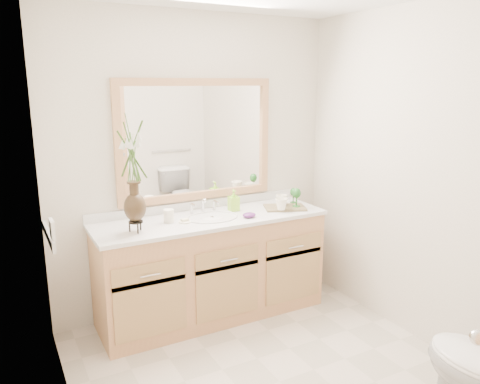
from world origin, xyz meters
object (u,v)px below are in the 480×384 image
tumbler (169,216)px  tray (285,208)px  soap_bottle (234,201)px  flower_vase (133,160)px

tumbler → tray: (0.99, -0.08, -0.04)m
soap_bottle → flower_vase: bearing=-165.5°
tumbler → soap_bottle: soap_bottle is taller
tray → tumbler: bearing=-162.7°
flower_vase → tray: size_ratio=2.27×
flower_vase → tray: 1.37m
tumbler → tray: tumbler is taller
flower_vase → tumbler: (0.28, 0.11, -0.46)m
tumbler → soap_bottle: 0.59m
tumbler → tray: 0.99m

